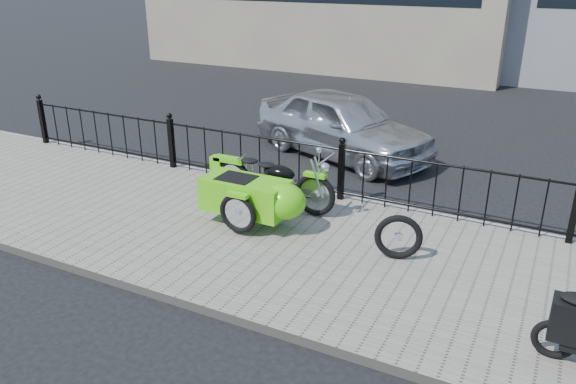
% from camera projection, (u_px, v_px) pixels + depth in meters
% --- Properties ---
extents(ground, '(120.00, 120.00, 0.00)m').
position_uv_depth(ground, '(307.00, 236.00, 8.44)').
color(ground, black).
rests_on(ground, ground).
extents(sidewalk, '(30.00, 3.80, 0.12)m').
position_uv_depth(sidewalk, '(293.00, 246.00, 8.01)').
color(sidewalk, gray).
rests_on(sidewalk, ground).
extents(curb, '(30.00, 0.10, 0.12)m').
position_uv_depth(curb, '(343.00, 199.00, 9.61)').
color(curb, gray).
rests_on(curb, ground).
extents(iron_fence, '(14.11, 0.11, 1.08)m').
position_uv_depth(iron_fence, '(341.00, 173.00, 9.29)').
color(iron_fence, black).
rests_on(iron_fence, sidewalk).
extents(motorcycle_sidecar, '(2.28, 1.48, 0.98)m').
position_uv_depth(motorcycle_sidecar, '(260.00, 194.00, 8.43)').
color(motorcycle_sidecar, black).
rests_on(motorcycle_sidecar, sidewalk).
extents(spare_tire, '(0.64, 0.27, 0.64)m').
position_uv_depth(spare_tire, '(398.00, 237.00, 7.44)').
color(spare_tire, black).
rests_on(spare_tire, sidewalk).
extents(sedan_car, '(4.36, 2.95, 1.38)m').
position_uv_depth(sedan_car, '(342.00, 124.00, 11.68)').
color(sedan_car, silver).
rests_on(sedan_car, ground).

